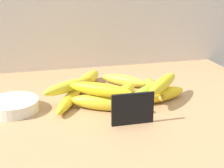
{
  "coord_description": "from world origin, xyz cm",
  "views": [
    {
      "loc": [
        -18.38,
        -86.42,
        40.9
      ],
      "look_at": [
        3.38,
        3.16,
        8.0
      ],
      "focal_mm": 52.67,
      "sensor_mm": 36.0,
      "label": 1
    }
  ],
  "objects_px": {
    "banana_0": "(124,80)",
    "banana_5": "(87,80)",
    "banana_10": "(163,83)",
    "banana_2": "(104,103)",
    "banana_3": "(69,99)",
    "banana_4": "(163,95)",
    "banana_9": "(66,87)",
    "banana_6": "(123,94)",
    "banana_7": "(83,84)",
    "banana_1": "(154,89)",
    "banana_8": "(143,94)",
    "chalkboard_sign": "(133,110)",
    "banana_11": "(100,89)",
    "fruit_bowl": "(13,106)"
  },
  "relations": [
    {
      "from": "banana_2",
      "to": "banana_5",
      "type": "height_order",
      "value": "banana_2"
    },
    {
      "from": "banana_10",
      "to": "banana_1",
      "type": "bearing_deg",
      "value": 93.3
    },
    {
      "from": "banana_7",
      "to": "banana_11",
      "type": "xyz_separation_m",
      "value": [
        0.02,
        -0.17,
        0.04
      ]
    },
    {
      "from": "chalkboard_sign",
      "to": "banana_1",
      "type": "relative_size",
      "value": 0.6
    },
    {
      "from": "banana_2",
      "to": "banana_8",
      "type": "bearing_deg",
      "value": 16.79
    },
    {
      "from": "banana_4",
      "to": "banana_5",
      "type": "height_order",
      "value": "banana_5"
    },
    {
      "from": "banana_4",
      "to": "banana_9",
      "type": "height_order",
      "value": "banana_9"
    },
    {
      "from": "banana_2",
      "to": "banana_3",
      "type": "relative_size",
      "value": 0.94
    },
    {
      "from": "banana_3",
      "to": "banana_4",
      "type": "height_order",
      "value": "banana_4"
    },
    {
      "from": "banana_7",
      "to": "banana_10",
      "type": "relative_size",
      "value": 0.99
    },
    {
      "from": "banana_5",
      "to": "banana_8",
      "type": "bearing_deg",
      "value": -49.79
    },
    {
      "from": "banana_7",
      "to": "fruit_bowl",
      "type": "bearing_deg",
      "value": -151.7
    },
    {
      "from": "banana_6",
      "to": "banana_11",
      "type": "relative_size",
      "value": 0.93
    },
    {
      "from": "fruit_bowl",
      "to": "banana_0",
      "type": "height_order",
      "value": "banana_0"
    },
    {
      "from": "banana_0",
      "to": "banana_6",
      "type": "distance_m",
      "value": 0.13
    },
    {
      "from": "banana_2",
      "to": "banana_4",
      "type": "xyz_separation_m",
      "value": [
        0.18,
        0.02,
        -0.0
      ]
    },
    {
      "from": "banana_3",
      "to": "banana_11",
      "type": "bearing_deg",
      "value": -36.64
    },
    {
      "from": "banana_0",
      "to": "fruit_bowl",
      "type": "bearing_deg",
      "value": -160.05
    },
    {
      "from": "banana_9",
      "to": "banana_10",
      "type": "relative_size",
      "value": 0.82
    },
    {
      "from": "banana_2",
      "to": "banana_3",
      "type": "bearing_deg",
      "value": 146.48
    },
    {
      "from": "chalkboard_sign",
      "to": "banana_5",
      "type": "xyz_separation_m",
      "value": [
        -0.06,
        0.31,
        -0.02
      ]
    },
    {
      "from": "banana_2",
      "to": "banana_3",
      "type": "height_order",
      "value": "banana_2"
    },
    {
      "from": "banana_6",
      "to": "banana_7",
      "type": "xyz_separation_m",
      "value": [
        -0.1,
        0.12,
        -0.0
      ]
    },
    {
      "from": "banana_5",
      "to": "banana_9",
      "type": "bearing_deg",
      "value": -123.12
    },
    {
      "from": "banana_1",
      "to": "banana_6",
      "type": "relative_size",
      "value": 1.04
    },
    {
      "from": "banana_4",
      "to": "fruit_bowl",
      "type": "bearing_deg",
      "value": 176.11
    },
    {
      "from": "banana_7",
      "to": "banana_8",
      "type": "height_order",
      "value": "same"
    },
    {
      "from": "banana_8",
      "to": "banana_9",
      "type": "xyz_separation_m",
      "value": [
        -0.23,
        0.03,
        0.03
      ]
    },
    {
      "from": "chalkboard_sign",
      "to": "banana_6",
      "type": "xyz_separation_m",
      "value": [
        0.02,
        0.15,
        -0.02
      ]
    },
    {
      "from": "banana_0",
      "to": "banana_5",
      "type": "bearing_deg",
      "value": 168.86
    },
    {
      "from": "banana_8",
      "to": "fruit_bowl",
      "type": "bearing_deg",
      "value": 177.86
    },
    {
      "from": "banana_2",
      "to": "banana_5",
      "type": "xyz_separation_m",
      "value": [
        -0.01,
        0.21,
        -0.0
      ]
    },
    {
      "from": "banana_10",
      "to": "banana_9",
      "type": "bearing_deg",
      "value": 168.41
    },
    {
      "from": "banana_6",
      "to": "banana_7",
      "type": "distance_m",
      "value": 0.16
    },
    {
      "from": "banana_0",
      "to": "banana_8",
      "type": "height_order",
      "value": "banana_8"
    },
    {
      "from": "fruit_bowl",
      "to": "banana_4",
      "type": "relative_size",
      "value": 0.89
    },
    {
      "from": "chalkboard_sign",
      "to": "banana_4",
      "type": "bearing_deg",
      "value": 43.55
    },
    {
      "from": "chalkboard_sign",
      "to": "banana_2",
      "type": "xyz_separation_m",
      "value": [
        -0.05,
        0.1,
        -0.02
      ]
    },
    {
      "from": "banana_3",
      "to": "banana_9",
      "type": "height_order",
      "value": "banana_9"
    },
    {
      "from": "banana_5",
      "to": "banana_10",
      "type": "relative_size",
      "value": 0.98
    },
    {
      "from": "chalkboard_sign",
      "to": "banana_11",
      "type": "distance_m",
      "value": 0.12
    },
    {
      "from": "banana_1",
      "to": "banana_7",
      "type": "distance_m",
      "value": 0.23
    },
    {
      "from": "banana_5",
      "to": "banana_1",
      "type": "bearing_deg",
      "value": -34.45
    },
    {
      "from": "banana_7",
      "to": "banana_9",
      "type": "distance_m",
      "value": 0.12
    },
    {
      "from": "banana_8",
      "to": "banana_2",
      "type": "bearing_deg",
      "value": -163.21
    },
    {
      "from": "banana_5",
      "to": "banana_7",
      "type": "height_order",
      "value": "banana_5"
    },
    {
      "from": "banana_3",
      "to": "banana_7",
      "type": "bearing_deg",
      "value": 62.76
    },
    {
      "from": "banana_11",
      "to": "banana_7",
      "type": "bearing_deg",
      "value": 98.0
    },
    {
      "from": "chalkboard_sign",
      "to": "banana_3",
      "type": "distance_m",
      "value": 0.22
    },
    {
      "from": "banana_1",
      "to": "banana_8",
      "type": "height_order",
      "value": "banana_8"
    }
  ]
}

